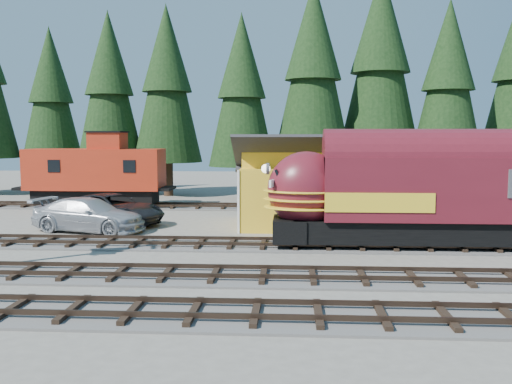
# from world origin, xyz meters

# --- Properties ---
(ground) EXTENTS (120.00, 120.00, 0.00)m
(ground) POSITION_xyz_m (0.00, 0.00, 0.00)
(ground) COLOR #6B665B
(ground) RESTS_ON ground
(track_spur) EXTENTS (32.00, 3.20, 0.33)m
(track_spur) POSITION_xyz_m (-10.00, 18.00, 0.06)
(track_spur) COLOR #4C4947
(track_spur) RESTS_ON ground
(depot) EXTENTS (12.80, 7.00, 5.30)m
(depot) POSITION_xyz_m (-0.00, 10.50, 2.96)
(depot) COLOR gold
(depot) RESTS_ON ground
(conifer_backdrop) EXTENTS (80.22, 22.27, 16.81)m
(conifer_backdrop) POSITION_xyz_m (6.07, 25.22, 10.07)
(conifer_backdrop) COLOR black
(conifer_backdrop) RESTS_ON ground
(locomotive) EXTENTS (15.31, 3.04, 4.16)m
(locomotive) POSITION_xyz_m (2.90, 4.00, 2.45)
(locomotive) COLOR black
(locomotive) RESTS_ON ground
(caboose) EXTENTS (9.81, 2.84, 5.10)m
(caboose) POSITION_xyz_m (-17.36, 18.00, 2.54)
(caboose) COLOR black
(caboose) RESTS_ON ground
(pickup_truck_a) EXTENTS (7.20, 5.49, 1.82)m
(pickup_truck_a) POSITION_xyz_m (-13.71, 10.09, 0.91)
(pickup_truck_a) COLOR black
(pickup_truck_a) RESTS_ON ground
(pickup_truck_b) EXTENTS (6.72, 3.96, 1.83)m
(pickup_truck_b) POSITION_xyz_m (-14.17, 7.60, 0.91)
(pickup_truck_b) COLOR #AEB0B6
(pickup_truck_b) RESTS_ON ground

